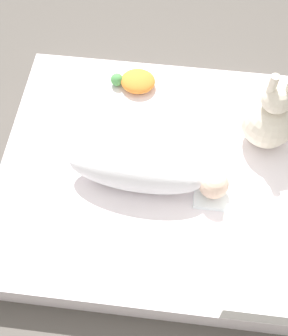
{
  "coord_description": "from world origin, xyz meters",
  "views": [
    {
      "loc": [
        -0.08,
        0.94,
        1.7
      ],
      "look_at": [
        0.02,
        0.03,
        0.18
      ],
      "focal_mm": 50.0,
      "sensor_mm": 36.0,
      "label": 1
    }
  ],
  "objects_px": {
    "bunny_plush": "(269,118)",
    "pillow": "(267,264)",
    "swaddled_baby": "(144,172)",
    "turtle_plush": "(135,81)"
  },
  "relations": [
    {
      "from": "bunny_plush",
      "to": "turtle_plush",
      "type": "xyz_separation_m",
      "value": [
        0.55,
        -0.21,
        -0.1
      ]
    },
    {
      "from": "turtle_plush",
      "to": "bunny_plush",
      "type": "bearing_deg",
      "value": 158.97
    },
    {
      "from": "swaddled_baby",
      "to": "bunny_plush",
      "type": "distance_m",
      "value": 0.53
    },
    {
      "from": "turtle_plush",
      "to": "swaddled_baby",
      "type": "bearing_deg",
      "value": 101.2
    },
    {
      "from": "swaddled_baby",
      "to": "bunny_plush",
      "type": "xyz_separation_m",
      "value": [
        -0.46,
        -0.27,
        0.05
      ]
    },
    {
      "from": "swaddled_baby",
      "to": "turtle_plush",
      "type": "height_order",
      "value": "swaddled_baby"
    },
    {
      "from": "swaddled_baby",
      "to": "pillow",
      "type": "distance_m",
      "value": 0.54
    },
    {
      "from": "bunny_plush",
      "to": "turtle_plush",
      "type": "height_order",
      "value": "bunny_plush"
    },
    {
      "from": "pillow",
      "to": "bunny_plush",
      "type": "xyz_separation_m",
      "value": [
        -0.0,
        -0.56,
        0.08
      ]
    },
    {
      "from": "bunny_plush",
      "to": "pillow",
      "type": "bearing_deg",
      "value": 89.96
    }
  ]
}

